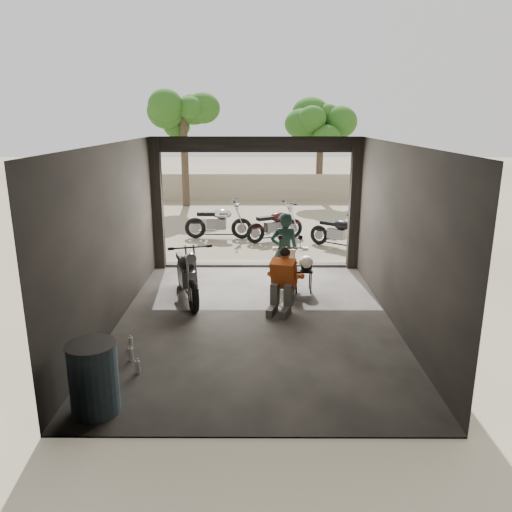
{
  "coord_description": "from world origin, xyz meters",
  "views": [
    {
      "loc": [
        0.05,
        -8.55,
        3.62
      ],
      "look_at": [
        0.01,
        0.6,
        1.08
      ],
      "focal_mm": 35.0,
      "sensor_mm": 36.0,
      "label": 1
    }
  ],
  "objects_px": {
    "outside_bike_c": "(338,229)",
    "stool": "(303,272)",
    "oil_drum": "(94,379)",
    "sign_post": "(411,204)",
    "helmet": "(306,262)",
    "outside_bike_b": "(275,222)",
    "main_bike": "(288,266)",
    "left_bike": "(187,270)",
    "outside_bike_a": "(218,219)",
    "mechanic": "(282,282)",
    "rider": "(284,250)"
  },
  "relations": [
    {
      "from": "main_bike",
      "to": "stool",
      "type": "relative_size",
      "value": 3.23
    },
    {
      "from": "outside_bike_a",
      "to": "outside_bike_b",
      "type": "xyz_separation_m",
      "value": [
        1.74,
        -0.27,
        -0.04
      ]
    },
    {
      "from": "left_bike",
      "to": "outside_bike_a",
      "type": "height_order",
      "value": "left_bike"
    },
    {
      "from": "helmet",
      "to": "oil_drum",
      "type": "relative_size",
      "value": 0.34
    },
    {
      "from": "outside_bike_c",
      "to": "mechanic",
      "type": "distance_m",
      "value": 5.27
    },
    {
      "from": "outside_bike_c",
      "to": "mechanic",
      "type": "relative_size",
      "value": 1.34
    },
    {
      "from": "mechanic",
      "to": "outside_bike_b",
      "type": "bearing_deg",
      "value": 107.03
    },
    {
      "from": "stool",
      "to": "mechanic",
      "type": "bearing_deg",
      "value": -113.79
    },
    {
      "from": "left_bike",
      "to": "outside_bike_b",
      "type": "distance_m",
      "value": 5.5
    },
    {
      "from": "outside_bike_c",
      "to": "outside_bike_b",
      "type": "bearing_deg",
      "value": 102.91
    },
    {
      "from": "rider",
      "to": "sign_post",
      "type": "xyz_separation_m",
      "value": [
        2.98,
        0.96,
        0.85
      ]
    },
    {
      "from": "left_bike",
      "to": "oil_drum",
      "type": "distance_m",
      "value": 4.14
    },
    {
      "from": "mechanic",
      "to": "helmet",
      "type": "relative_size",
      "value": 3.8
    },
    {
      "from": "outside_bike_c",
      "to": "rider",
      "type": "xyz_separation_m",
      "value": [
        -1.73,
        -3.42,
        0.29
      ]
    },
    {
      "from": "outside_bike_a",
      "to": "oil_drum",
      "type": "relative_size",
      "value": 1.93
    },
    {
      "from": "outside_bike_c",
      "to": "rider",
      "type": "bearing_deg",
      "value": -167.46
    },
    {
      "from": "outside_bike_b",
      "to": "helmet",
      "type": "distance_m",
      "value": 4.66
    },
    {
      "from": "outside_bike_c",
      "to": "stool",
      "type": "xyz_separation_m",
      "value": [
        -1.33,
        -3.77,
        -0.11
      ]
    },
    {
      "from": "outside_bike_b",
      "to": "oil_drum",
      "type": "relative_size",
      "value": 1.81
    },
    {
      "from": "left_bike",
      "to": "helmet",
      "type": "bearing_deg",
      "value": -5.21
    },
    {
      "from": "outside_bike_b",
      "to": "oil_drum",
      "type": "distance_m",
      "value": 9.58
    },
    {
      "from": "mechanic",
      "to": "stool",
      "type": "height_order",
      "value": "mechanic"
    },
    {
      "from": "helmet",
      "to": "outside_bike_b",
      "type": "bearing_deg",
      "value": 120.24
    },
    {
      "from": "outside_bike_b",
      "to": "helmet",
      "type": "relative_size",
      "value": 5.34
    },
    {
      "from": "outside_bike_b",
      "to": "oil_drum",
      "type": "bearing_deg",
      "value": 135.39
    },
    {
      "from": "rider",
      "to": "mechanic",
      "type": "bearing_deg",
      "value": 77.92
    },
    {
      "from": "outside_bike_c",
      "to": "rider",
      "type": "height_order",
      "value": "rider"
    },
    {
      "from": "helmet",
      "to": "stool",
      "type": "bearing_deg",
      "value": -134.97
    },
    {
      "from": "stool",
      "to": "oil_drum",
      "type": "relative_size",
      "value": 0.54
    },
    {
      "from": "left_bike",
      "to": "outside_bike_c",
      "type": "relative_size",
      "value": 1.16
    },
    {
      "from": "stool",
      "to": "helmet",
      "type": "xyz_separation_m",
      "value": [
        0.06,
        0.02,
        0.22
      ]
    },
    {
      "from": "left_bike",
      "to": "stool",
      "type": "relative_size",
      "value": 3.68
    },
    {
      "from": "outside_bike_a",
      "to": "mechanic",
      "type": "bearing_deg",
      "value": -162.8
    },
    {
      "from": "outside_bike_b",
      "to": "helmet",
      "type": "bearing_deg",
      "value": 157.18
    },
    {
      "from": "outside_bike_a",
      "to": "helmet",
      "type": "relative_size",
      "value": 5.69
    },
    {
      "from": "outside_bike_a",
      "to": "mechanic",
      "type": "relative_size",
      "value": 1.5
    },
    {
      "from": "left_bike",
      "to": "outside_bike_a",
      "type": "distance_m",
      "value": 5.41
    },
    {
      "from": "main_bike",
      "to": "outside_bike_b",
      "type": "height_order",
      "value": "outside_bike_b"
    },
    {
      "from": "rider",
      "to": "mechanic",
      "type": "height_order",
      "value": "rider"
    },
    {
      "from": "left_bike",
      "to": "oil_drum",
      "type": "relative_size",
      "value": 2.0
    },
    {
      "from": "outside_bike_a",
      "to": "outside_bike_b",
      "type": "bearing_deg",
      "value": -97.1
    },
    {
      "from": "outside_bike_b",
      "to": "sign_post",
      "type": "distance_m",
      "value": 4.65
    },
    {
      "from": "left_bike",
      "to": "stool",
      "type": "distance_m",
      "value": 2.47
    },
    {
      "from": "oil_drum",
      "to": "sign_post",
      "type": "height_order",
      "value": "sign_post"
    },
    {
      "from": "outside_bike_c",
      "to": "oil_drum",
      "type": "height_order",
      "value": "outside_bike_c"
    },
    {
      "from": "left_bike",
      "to": "oil_drum",
      "type": "xyz_separation_m",
      "value": [
        -0.6,
        -4.09,
        -0.17
      ]
    },
    {
      "from": "left_bike",
      "to": "outside_bike_b",
      "type": "bearing_deg",
      "value": 52.29
    },
    {
      "from": "oil_drum",
      "to": "main_bike",
      "type": "bearing_deg",
      "value": 60.11
    },
    {
      "from": "outside_bike_b",
      "to": "sign_post",
      "type": "xyz_separation_m",
      "value": [
        3.04,
        -3.35,
        1.11
      ]
    },
    {
      "from": "outside_bike_c",
      "to": "main_bike",
      "type": "bearing_deg",
      "value": -165.0
    }
  ]
}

